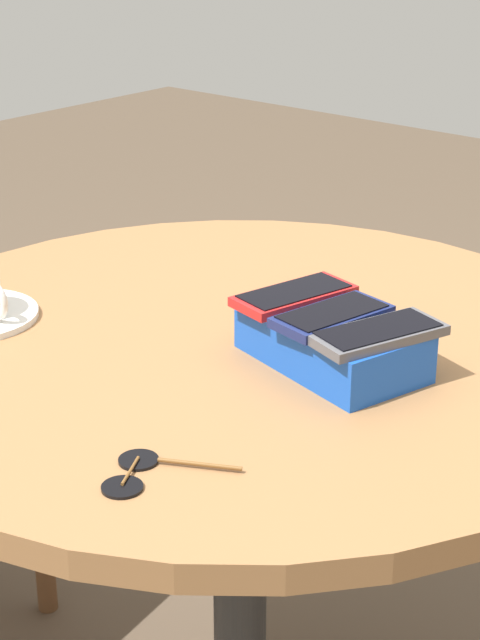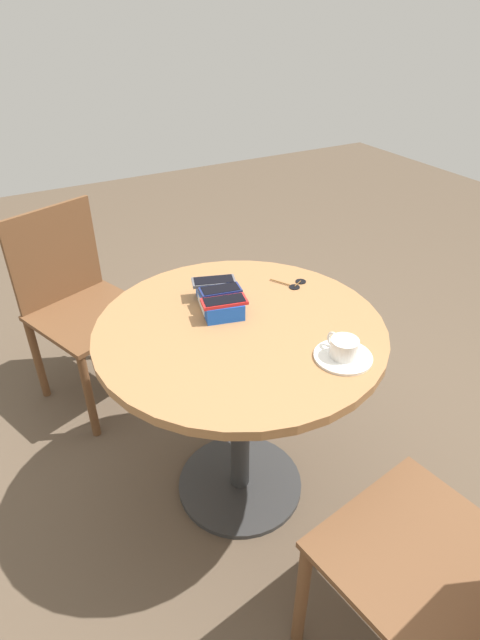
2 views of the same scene
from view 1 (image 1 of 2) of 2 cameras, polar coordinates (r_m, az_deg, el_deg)
round_table at (r=1.33m, az=0.00°, el=-6.96°), size 0.91×0.91×0.75m
phone_box at (r=1.18m, az=4.93°, el=-1.16°), size 0.23×0.17×0.05m
phone_gray at (r=1.12m, az=7.37°, el=-0.73°), size 0.10×0.16×0.01m
phone_navy at (r=1.16m, az=5.01°, el=0.26°), size 0.09×0.14×0.01m
phone_red at (r=1.21m, az=2.91°, el=1.32°), size 0.09×0.15×0.01m
sunglasses at (r=0.98m, az=-5.40°, el=-8.08°), size 0.11×0.11×0.01m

